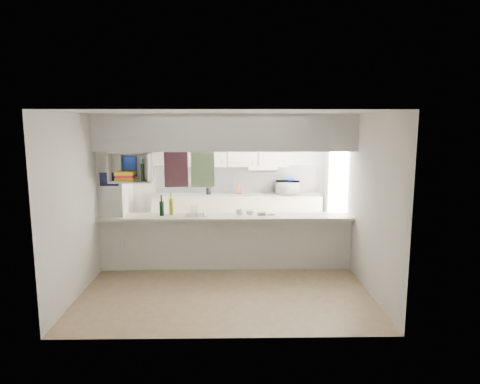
{
  "coord_description": "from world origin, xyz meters",
  "views": [
    {
      "loc": [
        0.11,
        -7.0,
        2.46
      ],
      "look_at": [
        0.24,
        0.5,
        1.24
      ],
      "focal_mm": 32.0,
      "sensor_mm": 36.0,
      "label": 1
    }
  ],
  "objects_px": {
    "microwave": "(288,188)",
    "bowl": "(290,180)",
    "dish_rack": "(195,211)",
    "wine_bottles": "(167,207)"
  },
  "relations": [
    {
      "from": "microwave",
      "to": "dish_rack",
      "type": "relative_size",
      "value": 1.29
    },
    {
      "from": "microwave",
      "to": "bowl",
      "type": "height_order",
      "value": "bowl"
    },
    {
      "from": "bowl",
      "to": "wine_bottles",
      "type": "xyz_separation_m",
      "value": [
        -2.35,
        -2.06,
        -0.18
      ]
    },
    {
      "from": "dish_rack",
      "to": "wine_bottles",
      "type": "height_order",
      "value": "wine_bottles"
    },
    {
      "from": "bowl",
      "to": "dish_rack",
      "type": "height_order",
      "value": "bowl"
    },
    {
      "from": "bowl",
      "to": "wine_bottles",
      "type": "height_order",
      "value": "wine_bottles"
    },
    {
      "from": "microwave",
      "to": "bowl",
      "type": "bearing_deg",
      "value": -164.99
    },
    {
      "from": "dish_rack",
      "to": "bowl",
      "type": "bearing_deg",
      "value": 41.45
    },
    {
      "from": "microwave",
      "to": "dish_rack",
      "type": "height_order",
      "value": "microwave"
    },
    {
      "from": "wine_bottles",
      "to": "bowl",
      "type": "bearing_deg",
      "value": 41.3
    }
  ]
}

